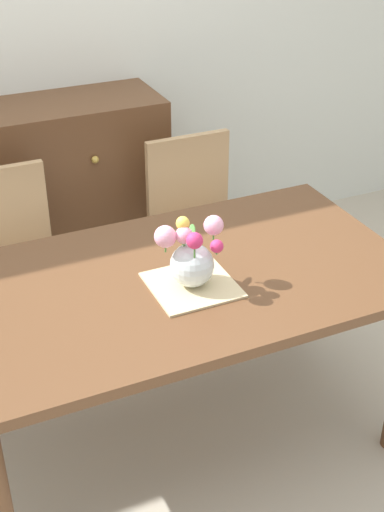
{
  "coord_description": "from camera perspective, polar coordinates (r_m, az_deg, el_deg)",
  "views": [
    {
      "loc": [
        -0.82,
        -1.93,
        2.11
      ],
      "look_at": [
        0.02,
        -0.08,
        0.89
      ],
      "focal_mm": 49.76,
      "sensor_mm": 36.0,
      "label": 1
    }
  ],
  "objects": [
    {
      "name": "dresser",
      "position": [
        3.68,
        -13.05,
        4.1
      ],
      "size": [
        1.4,
        0.47,
        1.0
      ],
      "color": "brown",
      "rests_on": "ground_plane"
    },
    {
      "name": "ground_plane",
      "position": [
        2.98,
        -1.01,
        -14.27
      ],
      "size": [
        12.0,
        12.0,
        0.0
      ],
      "primitive_type": "plane",
      "color": "#B7AD99"
    },
    {
      "name": "placemat",
      "position": [
        2.44,
        0.0,
        -2.34
      ],
      "size": [
        0.29,
        0.29,
        0.01
      ],
      "primitive_type": "cube",
      "color": "#CCB789",
      "rests_on": "dining_table"
    },
    {
      "name": "back_wall",
      "position": [
        3.7,
        -11.75,
        19.2
      ],
      "size": [
        7.0,
        0.1,
        2.8
      ],
      "primitive_type": "cube",
      "color": "silver",
      "rests_on": "ground_plane"
    },
    {
      "name": "chair_left",
      "position": [
        3.19,
        -14.4,
        -0.11
      ],
      "size": [
        0.42,
        0.42,
        0.9
      ],
      "rotation": [
        0.0,
        0.0,
        3.14
      ],
      "color": "tan",
      "rests_on": "ground_plane"
    },
    {
      "name": "dining_table",
      "position": [
        2.54,
        -1.15,
        -3.41
      ],
      "size": [
        1.66,
        0.93,
        0.77
      ],
      "color": "brown",
      "rests_on": "ground_plane"
    },
    {
      "name": "chair_right",
      "position": [
        3.42,
        0.43,
        3.09
      ],
      "size": [
        0.42,
        0.42,
        0.9
      ],
      "rotation": [
        0.0,
        0.0,
        3.14
      ],
      "color": "tan",
      "rests_on": "ground_plane"
    },
    {
      "name": "flower_vase",
      "position": [
        2.38,
        -0.07,
        -0.05
      ],
      "size": [
        0.24,
        0.19,
        0.25
      ],
      "color": "silver",
      "rests_on": "placemat"
    }
  ]
}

